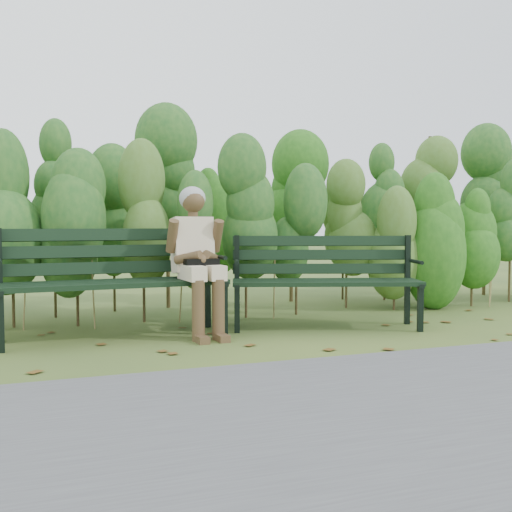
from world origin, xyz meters
name	(u,v)px	position (x,y,z in m)	size (l,w,h in m)	color
ground	(269,339)	(0.00, 0.00, 0.00)	(80.00, 80.00, 0.00)	#354C22
footpath	(408,405)	(0.00, -2.20, 0.01)	(60.00, 2.50, 0.01)	#474749
hedge_band	(213,208)	(0.00, 1.86, 1.26)	(11.04, 1.67, 2.42)	#47381E
leaf_litter	(281,343)	(0.01, -0.26, 0.00)	(5.83, 2.23, 0.01)	brown
bench_left	(113,273)	(-1.34, 0.61, 0.60)	(2.09, 0.79, 1.03)	black
bench_right	(324,273)	(0.78, 0.41, 0.56)	(1.99, 1.17, 0.95)	black
seated_woman	(197,250)	(-0.57, 0.44, 0.81)	(0.56, 0.82, 1.43)	beige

